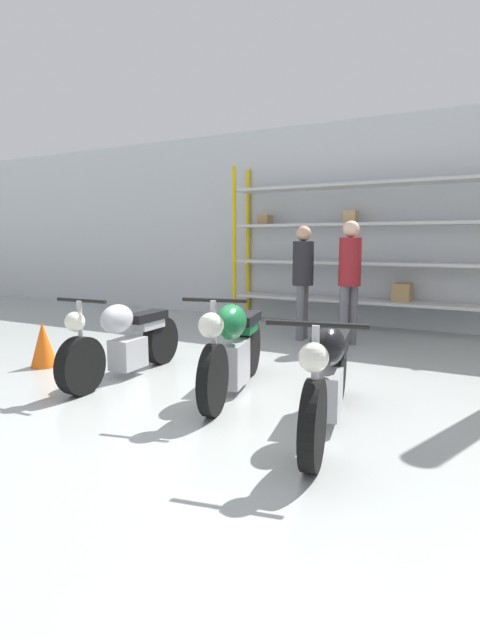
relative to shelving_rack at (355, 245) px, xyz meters
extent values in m
plane|color=#9EA3A0|center=(0.00, -4.50, -1.44)|extent=(30.00, 30.00, 0.00)
cube|color=silver|center=(0.00, 0.36, 0.36)|extent=(30.00, 0.08, 3.60)
cylinder|color=yellow|center=(-2.24, -0.28, 0.00)|extent=(0.08, 0.08, 2.87)
cylinder|color=yellow|center=(-2.24, 0.27, 0.00)|extent=(0.08, 0.08, 2.87)
cube|color=silver|center=(-0.01, 0.00, -0.96)|extent=(4.46, 0.55, 0.05)
cube|color=silver|center=(-0.01, 0.00, -0.30)|extent=(4.46, 0.55, 0.05)
cube|color=silver|center=(-0.01, 0.00, 0.35)|extent=(4.46, 0.55, 0.05)
cube|color=silver|center=(-0.01, 0.00, 1.01)|extent=(4.46, 0.55, 0.05)
cube|color=tan|center=(0.81, 0.06, -0.78)|extent=(0.29, 0.31, 0.31)
cube|color=#A87F51|center=(-1.74, 0.03, 0.46)|extent=(0.22, 0.25, 0.18)
cube|color=tan|center=(-0.12, 0.07, 0.48)|extent=(0.21, 0.24, 0.21)
cylinder|color=black|center=(-1.22, -5.13, -1.15)|extent=(0.19, 0.59, 0.58)
cylinder|color=black|center=(-1.33, -3.73, -1.15)|extent=(0.19, 0.59, 0.58)
cube|color=#ADADB2|center=(-1.28, -4.38, -1.18)|extent=(0.29, 0.42, 0.34)
ellipsoid|color=#B7B7BF|center=(-1.27, -4.55, -0.76)|extent=(0.30, 0.47, 0.31)
cube|color=black|center=(-1.31, -4.00, -0.81)|extent=(0.26, 0.61, 0.10)
cube|color=#B7B7BF|center=(-1.31, -3.97, -0.90)|extent=(0.22, 0.43, 0.12)
cylinder|color=#ADADB2|center=(-1.22, -5.11, -0.83)|extent=(0.05, 0.05, 0.64)
sphere|color=silver|center=(-1.22, -5.18, -0.70)|extent=(0.19, 0.19, 0.19)
cylinder|color=black|center=(-1.23, -5.08, -0.50)|extent=(0.60, 0.08, 0.04)
cylinder|color=black|center=(0.24, -5.00, -1.12)|extent=(0.26, 0.64, 0.64)
cylinder|color=black|center=(-0.11, -3.66, -1.12)|extent=(0.26, 0.64, 0.64)
cube|color=#ADADB2|center=(0.05, -4.28, -1.15)|extent=(0.31, 0.55, 0.43)
ellipsoid|color=#196B38|center=(0.10, -4.45, -0.70)|extent=(0.41, 0.58, 0.34)
cube|color=black|center=(-0.05, -3.90, -0.75)|extent=(0.37, 0.61, 0.10)
cube|color=#196B38|center=(-0.05, -3.90, -0.84)|extent=(0.30, 0.44, 0.12)
cylinder|color=#ADADB2|center=(0.23, -4.98, -0.78)|extent=(0.06, 0.06, 0.69)
sphere|color=silver|center=(0.25, -5.05, -0.63)|extent=(0.22, 0.22, 0.22)
cylinder|color=black|center=(0.23, -4.95, -0.43)|extent=(0.56, 0.18, 0.04)
cylinder|color=black|center=(1.37, -5.57, -1.13)|extent=(0.23, 0.63, 0.62)
cylinder|color=black|center=(1.06, -4.08, -1.13)|extent=(0.23, 0.63, 0.62)
cube|color=#ADADB2|center=(1.20, -4.77, -1.16)|extent=(0.28, 0.45, 0.35)
ellipsoid|color=black|center=(1.24, -4.94, -0.73)|extent=(0.36, 0.48, 0.32)
cube|color=black|center=(1.13, -4.43, -0.77)|extent=(0.34, 0.61, 0.10)
cube|color=black|center=(1.11, -4.34, -0.86)|extent=(0.27, 0.43, 0.12)
cylinder|color=#ADADB2|center=(1.37, -5.55, -0.80)|extent=(0.06, 0.06, 0.66)
sphere|color=silver|center=(1.38, -5.62, -0.66)|extent=(0.20, 0.20, 0.20)
cylinder|color=black|center=(1.36, -5.52, -0.47)|extent=(0.66, 0.17, 0.04)
cylinder|color=#595960|center=(0.42, -1.43, -1.00)|extent=(0.13, 0.13, 0.87)
cylinder|color=#595960|center=(0.32, -1.58, -1.00)|extent=(0.13, 0.13, 0.87)
cylinder|color=maroon|center=(0.37, -1.51, -0.22)|extent=(0.44, 0.44, 0.69)
sphere|color=beige|center=(0.37, -1.51, 0.24)|extent=(0.24, 0.24, 0.24)
cylinder|color=#595960|center=(-0.39, -1.34, -1.02)|extent=(0.13, 0.13, 0.84)
cylinder|color=#595960|center=(-0.37, -1.52, -1.02)|extent=(0.13, 0.13, 0.84)
cylinder|color=#232328|center=(-0.38, -1.43, -0.26)|extent=(0.34, 0.34, 0.67)
sphere|color=tan|center=(-0.38, -1.43, 0.18)|extent=(0.23, 0.23, 0.23)
cone|color=orange|center=(-2.47, -4.54, -1.16)|extent=(0.32, 0.32, 0.55)
camera|label=1|loc=(2.47, -8.54, 0.07)|focal=28.00mm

